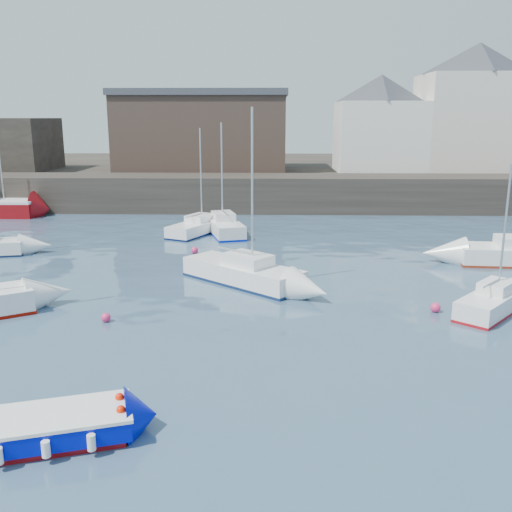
{
  "coord_description": "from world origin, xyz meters",
  "views": [
    {
      "loc": [
        0.66,
        -14.18,
        7.9
      ],
      "look_at": [
        0.0,
        12.0,
        1.5
      ],
      "focal_mm": 40.0,
      "sensor_mm": 36.0,
      "label": 1
    }
  ],
  "objects_px": {
    "sailboat_b": "(243,272)",
    "blue_dinghy": "(48,427)",
    "sailboat_h": "(198,227)",
    "buoy_near": "(106,322)",
    "buoy_far": "(195,253)",
    "sailboat_c": "(493,301)",
    "buoy_mid": "(435,312)",
    "sailboat_f": "(224,226)"
  },
  "relations": [
    {
      "from": "sailboat_b",
      "to": "blue_dinghy",
      "type": "bearing_deg",
      "value": -106.4
    },
    {
      "from": "sailboat_h",
      "to": "buoy_near",
      "type": "xyz_separation_m",
      "value": [
        -1.46,
        -17.71,
        -0.47
      ]
    },
    {
      "from": "buoy_near",
      "to": "buoy_far",
      "type": "bearing_deg",
      "value": 80.28
    },
    {
      "from": "blue_dinghy",
      "to": "buoy_near",
      "type": "distance_m",
      "value": 8.68
    },
    {
      "from": "sailboat_c",
      "to": "buoy_near",
      "type": "relative_size",
      "value": 16.1
    },
    {
      "from": "sailboat_b",
      "to": "sailboat_h",
      "type": "height_order",
      "value": "sailboat_b"
    },
    {
      "from": "buoy_mid",
      "to": "sailboat_h",
      "type": "bearing_deg",
      "value": 126.34
    },
    {
      "from": "buoy_far",
      "to": "sailboat_f",
      "type": "bearing_deg",
      "value": 77.96
    },
    {
      "from": "buoy_mid",
      "to": "buoy_near",
      "type": "bearing_deg",
      "value": -173.61
    },
    {
      "from": "sailboat_c",
      "to": "sailboat_f",
      "type": "bearing_deg",
      "value": 127.71
    },
    {
      "from": "buoy_near",
      "to": "buoy_far",
      "type": "height_order",
      "value": "buoy_far"
    },
    {
      "from": "sailboat_b",
      "to": "buoy_mid",
      "type": "xyz_separation_m",
      "value": [
        8.2,
        -4.05,
        -0.54
      ]
    },
    {
      "from": "sailboat_c",
      "to": "sailboat_h",
      "type": "xyz_separation_m",
      "value": [
        -14.31,
        16.16,
        0.0
      ]
    },
    {
      "from": "sailboat_c",
      "to": "buoy_near",
      "type": "distance_m",
      "value": 15.85
    },
    {
      "from": "sailboat_h",
      "to": "buoy_near",
      "type": "distance_m",
      "value": 17.78
    },
    {
      "from": "sailboat_b",
      "to": "sailboat_c",
      "type": "xyz_separation_m",
      "value": [
        10.58,
        -4.0,
        -0.08
      ]
    },
    {
      "from": "sailboat_b",
      "to": "sailboat_h",
      "type": "relative_size",
      "value": 1.16
    },
    {
      "from": "sailboat_c",
      "to": "buoy_mid",
      "type": "bearing_deg",
      "value": -178.68
    },
    {
      "from": "sailboat_f",
      "to": "sailboat_h",
      "type": "xyz_separation_m",
      "value": [
        -1.82,
        0.01,
        -0.06
      ]
    },
    {
      "from": "blue_dinghy",
      "to": "sailboat_f",
      "type": "bearing_deg",
      "value": 85.08
    },
    {
      "from": "buoy_near",
      "to": "buoy_far",
      "type": "xyz_separation_m",
      "value": [
        2.0,
        11.7,
        0.0
      ]
    },
    {
      "from": "sailboat_b",
      "to": "buoy_near",
      "type": "height_order",
      "value": "sailboat_b"
    },
    {
      "from": "blue_dinghy",
      "to": "buoy_mid",
      "type": "distance_m",
      "value": 15.98
    },
    {
      "from": "sailboat_b",
      "to": "buoy_mid",
      "type": "relative_size",
      "value": 19.73
    },
    {
      "from": "buoy_near",
      "to": "buoy_mid",
      "type": "bearing_deg",
      "value": 6.39
    },
    {
      "from": "blue_dinghy",
      "to": "sailboat_f",
      "type": "relative_size",
      "value": 0.58
    },
    {
      "from": "blue_dinghy",
      "to": "sailboat_b",
      "type": "distance_m",
      "value": 14.76
    },
    {
      "from": "sailboat_b",
      "to": "buoy_mid",
      "type": "distance_m",
      "value": 9.16
    },
    {
      "from": "buoy_mid",
      "to": "buoy_far",
      "type": "bearing_deg",
      "value": 138.12
    },
    {
      "from": "sailboat_b",
      "to": "sailboat_c",
      "type": "bearing_deg",
      "value": -20.68
    },
    {
      "from": "blue_dinghy",
      "to": "buoy_near",
      "type": "relative_size",
      "value": 11.54
    },
    {
      "from": "sailboat_h",
      "to": "sailboat_c",
      "type": "bearing_deg",
      "value": -48.47
    },
    {
      "from": "sailboat_f",
      "to": "buoy_near",
      "type": "xyz_separation_m",
      "value": [
        -3.28,
        -17.7,
        -0.53
      ]
    },
    {
      "from": "sailboat_h",
      "to": "buoy_mid",
      "type": "bearing_deg",
      "value": -53.66
    },
    {
      "from": "blue_dinghy",
      "to": "sailboat_c",
      "type": "height_order",
      "value": "sailboat_c"
    },
    {
      "from": "blue_dinghy",
      "to": "buoy_mid",
      "type": "xyz_separation_m",
      "value": [
        12.37,
        10.11,
        -0.43
      ]
    },
    {
      "from": "sailboat_h",
      "to": "buoy_far",
      "type": "distance_m",
      "value": 6.05
    },
    {
      "from": "sailboat_b",
      "to": "buoy_far",
      "type": "relative_size",
      "value": 20.16
    },
    {
      "from": "blue_dinghy",
      "to": "sailboat_f",
      "type": "height_order",
      "value": "sailboat_f"
    },
    {
      "from": "blue_dinghy",
      "to": "buoy_mid",
      "type": "relative_size",
      "value": 10.35
    },
    {
      "from": "blue_dinghy",
      "to": "sailboat_f",
      "type": "distance_m",
      "value": 26.41
    },
    {
      "from": "sailboat_b",
      "to": "buoy_near",
      "type": "relative_size",
      "value": 22.01
    }
  ]
}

